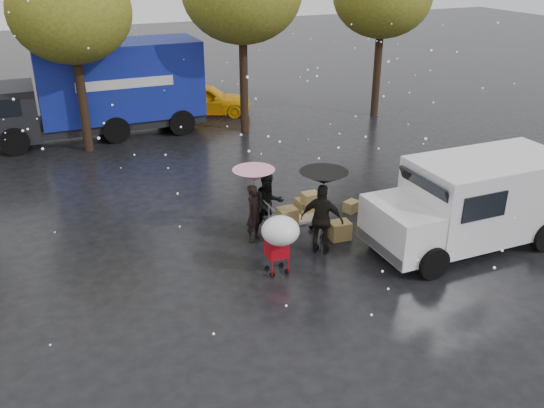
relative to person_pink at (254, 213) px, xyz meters
name	(u,v)px	position (x,y,z in m)	size (l,w,h in m)	color
ground	(293,259)	(0.49, -1.28, -0.74)	(90.00, 90.00, 0.00)	black
person_pink	(254,213)	(0.00, 0.00, 0.00)	(0.54, 0.35, 1.48)	black
person_middle	(268,204)	(0.44, 0.14, 0.10)	(0.82, 0.64, 1.68)	black
person_black	(322,219)	(1.25, -1.23, 0.14)	(1.03, 0.43, 1.76)	black
umbrella_pink	(254,175)	(0.00, 0.00, 1.01)	(1.03, 1.03, 1.90)	#4C4C4C
umbrella_black	(324,178)	(1.25, -1.23, 1.20)	(1.13, 1.13, 2.10)	#4C4C4C
vendor_cart	(300,212)	(1.07, -0.37, -0.02)	(1.52, 0.80, 1.27)	slate
shopping_cart	(280,234)	(-0.11, -1.83, 0.32)	(0.84, 0.84, 1.46)	red
white_van	(473,201)	(4.80, -2.26, 0.42)	(4.91, 2.18, 2.20)	silver
blue_truck	(99,90)	(-2.26, 10.38, 1.02)	(8.30, 2.60, 3.50)	navy
box_ground_near	(340,230)	(2.00, -0.78, -0.51)	(0.51, 0.41, 0.46)	olive
box_ground_far	(351,206)	(3.09, 0.51, -0.59)	(0.40, 0.31, 0.31)	olive
yellow_taxi	(205,99)	(2.26, 11.69, -0.07)	(1.59, 3.94, 1.34)	#FFB70D
tree_row	(161,1)	(0.02, 8.72, 4.28)	(21.60, 4.40, 7.12)	black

